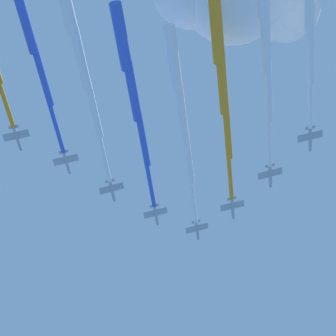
{
  "coord_description": "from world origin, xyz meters",
  "views": [
    {
      "loc": [
        -46.16,
        -110.88,
        41.87
      ],
      "look_at": [
        0.0,
        0.0,
        202.51
      ],
      "focal_mm": 64.5,
      "sensor_mm": 36.0,
      "label": 1
    }
  ],
  "objects_px": {
    "jet_starboard_inner": "(222,82)",
    "jet_port_mid": "(80,55)",
    "jet_port_inner": "(132,89)",
    "jet_port_outer": "(23,16)",
    "jet_lead": "(181,108)",
    "jet_starboard_mid": "(265,38)"
  },
  "relations": [
    {
      "from": "jet_starboard_inner",
      "to": "jet_port_mid",
      "type": "relative_size",
      "value": 0.98
    },
    {
      "from": "jet_port_inner",
      "to": "jet_port_outer",
      "type": "distance_m",
      "value": 37.17
    },
    {
      "from": "jet_lead",
      "to": "jet_port_mid",
      "type": "xyz_separation_m",
      "value": [
        -34.8,
        -6.3,
        -2.3
      ]
    },
    {
      "from": "jet_port_inner",
      "to": "jet_starboard_inner",
      "type": "xyz_separation_m",
      "value": [
        23.86,
        -12.56,
        -0.3
      ]
    },
    {
      "from": "jet_starboard_inner",
      "to": "jet_starboard_mid",
      "type": "relative_size",
      "value": 1.0
    },
    {
      "from": "jet_starboard_mid",
      "to": "jet_port_outer",
      "type": "relative_size",
      "value": 0.97
    },
    {
      "from": "jet_port_outer",
      "to": "jet_port_mid",
      "type": "bearing_deg",
      "value": 13.06
    },
    {
      "from": "jet_starboard_inner",
      "to": "jet_port_inner",
      "type": "bearing_deg",
      "value": 152.24
    },
    {
      "from": "jet_port_mid",
      "to": "jet_port_outer",
      "type": "distance_m",
      "value": 18.95
    },
    {
      "from": "jet_port_inner",
      "to": "jet_port_mid",
      "type": "distance_m",
      "value": 18.25
    },
    {
      "from": "jet_port_inner",
      "to": "jet_port_outer",
      "type": "relative_size",
      "value": 0.98
    },
    {
      "from": "jet_port_inner",
      "to": "jet_port_mid",
      "type": "height_order",
      "value": "jet_port_mid"
    },
    {
      "from": "jet_lead",
      "to": "jet_port_mid",
      "type": "height_order",
      "value": "jet_lead"
    },
    {
      "from": "jet_port_mid",
      "to": "jet_starboard_mid",
      "type": "relative_size",
      "value": 1.02
    },
    {
      "from": "jet_port_inner",
      "to": "jet_port_outer",
      "type": "bearing_deg",
      "value": -167.26
    },
    {
      "from": "jet_starboard_inner",
      "to": "jet_lead",
      "type": "bearing_deg",
      "value": 114.67
    },
    {
      "from": "jet_starboard_inner",
      "to": "jet_port_mid",
      "type": "xyz_separation_m",
      "value": [
        -41.66,
        8.64,
        1.23
      ]
    },
    {
      "from": "jet_starboard_inner",
      "to": "jet_port_outer",
      "type": "distance_m",
      "value": 60.23
    },
    {
      "from": "jet_lead",
      "to": "jet_port_outer",
      "type": "relative_size",
      "value": 1.01
    },
    {
      "from": "jet_port_mid",
      "to": "jet_port_outer",
      "type": "height_order",
      "value": "jet_port_outer"
    },
    {
      "from": "jet_starboard_inner",
      "to": "jet_port_outer",
      "type": "height_order",
      "value": "jet_port_outer"
    },
    {
      "from": "jet_port_inner",
      "to": "jet_starboard_inner",
      "type": "bearing_deg",
      "value": -27.76
    }
  ]
}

